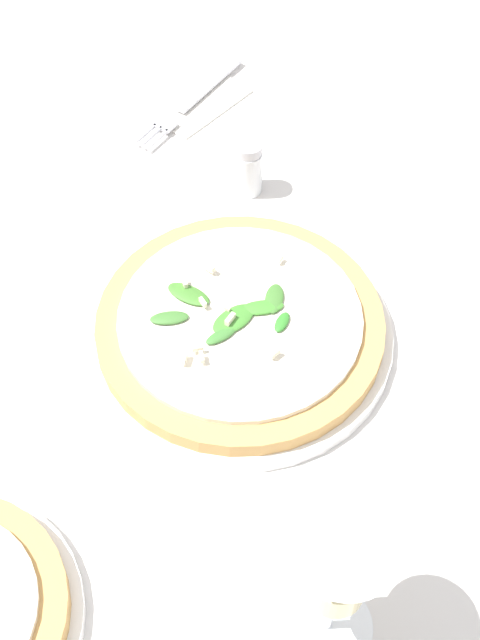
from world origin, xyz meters
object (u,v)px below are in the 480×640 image
(shaker_pepper, at_px, (248,168))
(wine_glass, at_px, (338,573))
(pizza_arugula_main, at_px, (240,328))
(fork, at_px, (193,100))

(shaker_pepper, bearing_deg, wine_glass, 55.58)
(pizza_arugula_main, xyz_separation_m, fork, (-0.20, -0.31, -0.01))
(pizza_arugula_main, height_order, fork, pizza_arugula_main)
(shaker_pepper, bearing_deg, fork, -107.19)
(fork, relative_size, shaker_pepper, 3.01)
(fork, xyz_separation_m, shaker_pepper, (0.05, 0.16, 0.03))
(pizza_arugula_main, relative_size, wine_glass, 1.95)
(wine_glass, bearing_deg, pizza_arugula_main, -117.70)
(wine_glass, distance_m, shaker_pepper, 0.51)
(wine_glass, relative_size, shaker_pepper, 2.31)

